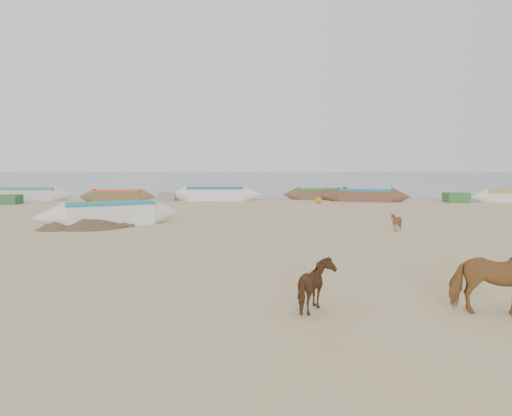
{
  "coord_description": "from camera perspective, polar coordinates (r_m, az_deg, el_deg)",
  "views": [
    {
      "loc": [
        -0.4,
        -14.28,
        2.65
      ],
      "look_at": [
        0.0,
        4.0,
        1.0
      ],
      "focal_mm": 35.0,
      "sensor_mm": 36.0,
      "label": 1
    }
  ],
  "objects": [
    {
      "name": "waterline_canoes",
      "position": [
        35.27,
        -2.48,
        1.54
      ],
      "size": [
        57.42,
        4.27,
        0.93
      ],
      "color": "brown",
      "rests_on": "ground"
    },
    {
      "name": "beach_clutter",
      "position": [
        34.0,
        5.53,
        1.16
      ],
      "size": [
        45.19,
        3.8,
        0.64
      ],
      "color": "#2A5E36",
      "rests_on": "ground"
    },
    {
      "name": "debris_pile",
      "position": [
        21.9,
        -18.29,
        -1.4
      ],
      "size": [
        3.97,
        3.97,
        0.5
      ],
      "primitive_type": "cone",
      "rotation": [
        0.0,
        0.0,
        0.31
      ],
      "color": "brown",
      "rests_on": "ground"
    },
    {
      "name": "cow_adult",
      "position": [
        9.65,
        25.8,
        -7.41
      ],
      "size": [
        1.63,
        1.06,
        1.27
      ],
      "primitive_type": "imported",
      "rotation": [
        0.0,
        0.0,
        1.3
      ],
      "color": "brown",
      "rests_on": "ground"
    },
    {
      "name": "near_canoe",
      "position": [
        22.2,
        -16.39,
        -0.62
      ],
      "size": [
        6.13,
        3.87,
        1.0
      ],
      "primitive_type": null,
      "rotation": [
        0.0,
        0.0,
        0.45
      ],
      "color": "silver",
      "rests_on": "ground"
    },
    {
      "name": "calf_front",
      "position": [
        20.1,
        15.71,
        -1.54
      ],
      "size": [
        0.74,
        0.67,
        0.74
      ],
      "primitive_type": "imported",
      "rotation": [
        0.0,
        0.0,
        -1.45
      ],
      "color": "brown",
      "rests_on": "ground"
    },
    {
      "name": "calf_right",
      "position": [
        9.06,
        7.11,
        -8.85
      ],
      "size": [
        0.82,
        0.94,
        0.93
      ],
      "primitive_type": "imported",
      "rotation": [
        0.0,
        0.0,
        1.54
      ],
      "color": "#4D2F18",
      "rests_on": "ground"
    },
    {
      "name": "ground",
      "position": [
        14.52,
        0.35,
        -5.35
      ],
      "size": [
        140.0,
        140.0,
        0.0
      ],
      "primitive_type": "plane",
      "color": "tan",
      "rests_on": "ground"
    },
    {
      "name": "sea",
      "position": [
        96.31,
        -1.03,
        3.58
      ],
      "size": [
        160.0,
        160.0,
        0.0
      ],
      "primitive_type": "plane",
      "color": "slate",
      "rests_on": "ground"
    }
  ]
}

